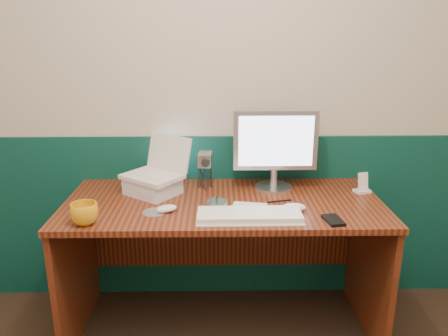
{
  "coord_description": "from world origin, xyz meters",
  "views": [
    {
      "loc": [
        -0.03,
        -0.68,
        1.56
      ],
      "look_at": [
        0.0,
        1.23,
        0.97
      ],
      "focal_mm": 35.0,
      "sensor_mm": 36.0,
      "label": 1
    }
  ],
  "objects_px": {
    "monitor": "(275,150)",
    "camcorder": "(205,172)",
    "desk": "(224,266)",
    "mug": "(84,214)",
    "laptop": "(151,157)",
    "keyboard": "(249,216)"
  },
  "relations": [
    {
      "from": "monitor",
      "to": "camcorder",
      "type": "height_order",
      "value": "monitor"
    },
    {
      "from": "desk",
      "to": "mug",
      "type": "relative_size",
      "value": 12.88
    },
    {
      "from": "laptop",
      "to": "camcorder",
      "type": "distance_m",
      "value": 0.31
    },
    {
      "from": "desk",
      "to": "camcorder",
      "type": "bearing_deg",
      "value": 117.53
    },
    {
      "from": "camcorder",
      "to": "monitor",
      "type": "bearing_deg",
      "value": 2.01
    },
    {
      "from": "mug",
      "to": "laptop",
      "type": "bearing_deg",
      "value": 56.42
    },
    {
      "from": "desk",
      "to": "laptop",
      "type": "bearing_deg",
      "value": 164.12
    },
    {
      "from": "laptop",
      "to": "camcorder",
      "type": "xyz_separation_m",
      "value": [
        0.28,
        0.08,
        -0.11
      ]
    },
    {
      "from": "laptop",
      "to": "mug",
      "type": "distance_m",
      "value": 0.48
    },
    {
      "from": "desk",
      "to": "mug",
      "type": "xyz_separation_m",
      "value": [
        -0.62,
        -0.27,
        0.42
      ]
    },
    {
      "from": "keyboard",
      "to": "mug",
      "type": "xyz_separation_m",
      "value": [
        -0.73,
        -0.04,
        0.04
      ]
    },
    {
      "from": "monitor",
      "to": "camcorder",
      "type": "distance_m",
      "value": 0.39
    },
    {
      "from": "monitor",
      "to": "mug",
      "type": "height_order",
      "value": "monitor"
    },
    {
      "from": "laptop",
      "to": "keyboard",
      "type": "bearing_deg",
      "value": 2.52
    },
    {
      "from": "keyboard",
      "to": "monitor",
      "type": "bearing_deg",
      "value": 67.96
    },
    {
      "from": "mug",
      "to": "camcorder",
      "type": "relative_size",
      "value": 0.66
    },
    {
      "from": "laptop",
      "to": "monitor",
      "type": "xyz_separation_m",
      "value": [
        0.65,
        0.07,
        0.02
      ]
    },
    {
      "from": "laptop",
      "to": "keyboard",
      "type": "relative_size",
      "value": 0.6
    },
    {
      "from": "keyboard",
      "to": "camcorder",
      "type": "distance_m",
      "value": 0.47
    },
    {
      "from": "desk",
      "to": "keyboard",
      "type": "distance_m",
      "value": 0.46
    },
    {
      "from": "monitor",
      "to": "camcorder",
      "type": "bearing_deg",
      "value": 178.24
    },
    {
      "from": "monitor",
      "to": "camcorder",
      "type": "xyz_separation_m",
      "value": [
        -0.37,
        0.01,
        -0.13
      ]
    }
  ]
}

